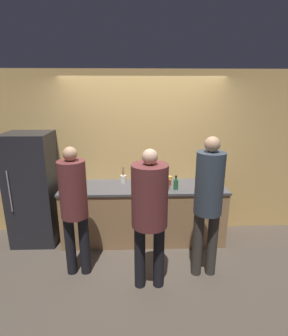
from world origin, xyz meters
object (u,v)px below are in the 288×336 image
object	(u,v)px
bottle_amber	(167,183)
fruit_bowl	(148,182)
person_left	(74,203)
bottle_green	(176,184)
person_center	(150,206)
bottle_red	(136,183)
person_right	(208,197)
potted_plant	(69,177)
refrigerator	(33,189)
utensil_crock	(123,179)
cup_red	(169,182)
cup_yellow	(169,179)

from	to	relation	value
bottle_amber	fruit_bowl	bearing A→B (deg)	144.57
person_left	bottle_green	bearing A→B (deg)	25.99
person_center	bottle_red	bearing A→B (deg)	99.36
person_right	potted_plant	bearing A→B (deg)	152.84
refrigerator	person_left	bearing A→B (deg)	-45.91
utensil_crock	potted_plant	xyz separation A→B (m)	(-0.82, -0.06, 0.05)
refrigerator	potted_plant	world-z (taller)	refrigerator
cup_red	bottle_amber	bearing A→B (deg)	-105.83
person_left	person_center	world-z (taller)	person_center
refrigerator	bottle_red	bearing A→B (deg)	-6.35
bottle_amber	person_center	bearing A→B (deg)	-108.21
potted_plant	bottle_green	bearing A→B (deg)	-8.58
refrigerator	person_right	world-z (taller)	person_right
person_right	potted_plant	distance (m)	2.11
person_center	bottle_green	xyz separation A→B (m)	(0.43, 0.92, -0.07)
bottle_amber	cup_yellow	distance (m)	0.35
utensil_crock	bottle_green	distance (m)	0.84
person_left	bottle_green	distance (m)	1.49
bottle_amber	cup_red	bearing A→B (deg)	74.17
bottle_amber	bottle_red	distance (m)	0.46
refrigerator	cup_yellow	bearing A→B (deg)	4.44
utensil_crock	potted_plant	world-z (taller)	utensil_crock
utensil_crock	potted_plant	bearing A→B (deg)	-175.75
person_center	refrigerator	bearing A→B (deg)	147.13
person_center	cup_yellow	bearing A→B (deg)	73.27
refrigerator	potted_plant	bearing A→B (deg)	6.28
refrigerator	fruit_bowl	size ratio (longest dim) A/B	6.33
person_right	bottle_amber	distance (m)	0.84
person_right	utensil_crock	distance (m)	1.48
utensil_crock	cup_red	xyz separation A→B (m)	(0.70, -0.13, -0.03)
cup_red	cup_yellow	bearing A→B (deg)	80.92
person_center	person_right	xyz separation A→B (m)	(0.71, 0.20, 0.02)
person_right	person_center	bearing A→B (deg)	-164.34
person_right	cup_red	world-z (taller)	person_right
refrigerator	bottle_green	size ratio (longest dim) A/B	8.18
cup_red	utensil_crock	bearing A→B (deg)	169.90
refrigerator	bottle_red	distance (m)	1.57
utensil_crock	refrigerator	bearing A→B (deg)	-174.94
bottle_green	cup_yellow	bearing A→B (deg)	98.85
refrigerator	bottle_green	xyz separation A→B (m)	(2.14, -0.18, 0.12)
person_right	cup_yellow	size ratio (longest dim) A/B	20.97
person_center	bottle_red	size ratio (longest dim) A/B	7.05
refrigerator	cup_red	distance (m)	2.07
fruit_bowl	person_center	bearing A→B (deg)	-91.70
fruit_bowl	bottle_red	distance (m)	0.27
bottle_red	person_left	bearing A→B (deg)	-138.58
person_center	bottle_red	world-z (taller)	person_center
person_left	person_right	size ratio (longest dim) A/B	0.93
bottle_amber	bottle_red	xyz separation A→B (m)	(-0.46, 0.00, 0.01)
person_right	bottle_amber	world-z (taller)	person_right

